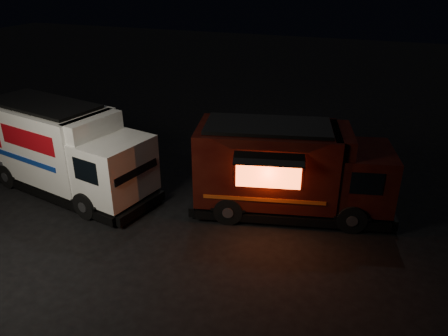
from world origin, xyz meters
TOP-DOWN VIEW (x-y plane):
  - ground at (0.00, 0.00)m, footprint 80.00×80.00m
  - white_truck at (-3.61, 1.28)m, footprint 7.04×3.61m
  - red_truck at (3.90, 2.56)m, footprint 6.59×3.64m

SIDE VIEW (x-z plane):
  - ground at x=0.00m, z-range 0.00..0.00m
  - red_truck at x=3.90m, z-range 0.00..2.90m
  - white_truck at x=-3.61m, z-range 0.00..3.04m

